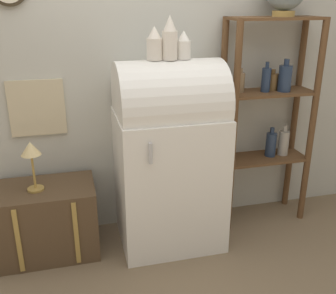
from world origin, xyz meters
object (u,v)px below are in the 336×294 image
object	(u,v)px
vase_center	(170,39)
refrigerator	(169,153)
suitcase_trunk	(49,220)
vase_left	(154,44)
vase_right	(184,46)
desk_lamp	(31,154)

from	to	relation	value
vase_center	refrigerator	bearing A→B (deg)	86.56
refrigerator	suitcase_trunk	world-z (taller)	refrigerator
vase_left	vase_right	world-z (taller)	vase_left
refrigerator	desk_lamp	xyz separation A→B (m)	(-0.93, 0.02, 0.08)
vase_right	refrigerator	bearing A→B (deg)	-177.89
suitcase_trunk	desk_lamp	xyz separation A→B (m)	(-0.06, -0.03, 0.52)
vase_left	desk_lamp	distance (m)	1.07
vase_left	desk_lamp	world-z (taller)	vase_left
refrigerator	vase_center	bearing A→B (deg)	-93.44
vase_center	vase_right	world-z (taller)	vase_center
suitcase_trunk	vase_left	size ratio (longest dim) A/B	3.15
vase_right	desk_lamp	bearing A→B (deg)	179.25
suitcase_trunk	vase_left	bearing A→B (deg)	-2.85
vase_center	vase_right	bearing A→B (deg)	9.82
suitcase_trunk	vase_right	size ratio (longest dim) A/B	3.70
suitcase_trunk	vase_left	distance (m)	1.43
refrigerator	vase_left	world-z (taller)	vase_left
vase_left	desk_lamp	size ratio (longest dim) A/B	0.61
vase_left	vase_center	distance (m)	0.10
vase_left	refrigerator	bearing A→B (deg)	-2.13
vase_center	desk_lamp	bearing A→B (deg)	178.13
desk_lamp	vase_right	bearing A→B (deg)	-0.75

